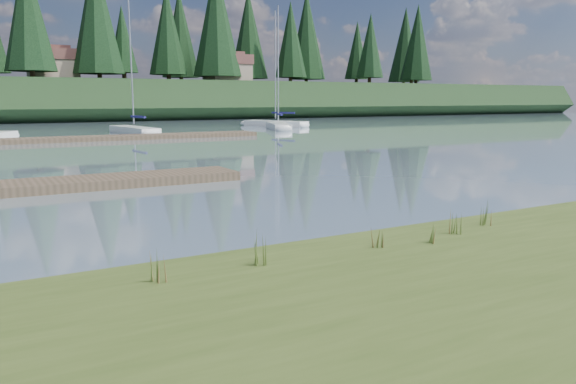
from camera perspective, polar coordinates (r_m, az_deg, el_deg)
ground at (r=40.16m, az=-23.54°, el=4.64°), size 200.00×200.00×0.00m
bank at (r=6.26m, az=16.69°, el=-16.24°), size 60.00×9.00×0.35m
ridge at (r=82.95m, az=-26.90°, el=8.25°), size 200.00×20.00×5.00m
dock_far at (r=40.40m, az=-20.73°, el=5.06°), size 26.00×2.20×0.30m
sailboat_bg_3 at (r=48.05m, az=-15.67°, el=6.14°), size 2.57×8.12×11.74m
sailboat_bg_4 at (r=53.41m, az=-1.09°, el=6.79°), size 4.04×7.65×11.26m
sailboat_bg_5 at (r=58.44m, az=-1.84°, el=7.01°), size 4.84×8.05×11.59m
weed_0 at (r=8.54m, az=-2.91°, el=-5.92°), size 0.17×0.14×0.55m
weed_1 at (r=9.63m, az=8.96°, el=-4.60°), size 0.17×0.14×0.42m
weed_2 at (r=10.89m, az=16.60°, el=-2.73°), size 0.17×0.14×0.64m
weed_3 at (r=7.95m, az=-13.07°, el=-7.14°), size 0.17×0.14×0.61m
weed_4 at (r=10.16m, az=14.71°, el=-3.98°), size 0.17×0.14×0.45m
weed_5 at (r=11.82m, az=19.55°, el=-2.13°), size 0.17×0.14×0.55m
mud_lip at (r=9.64m, az=-2.64°, el=-7.28°), size 60.00×0.50×0.14m
conifer_4 at (r=76.86m, az=-24.92°, el=16.31°), size 6.16×6.16×15.10m
conifer_5 at (r=82.49m, az=-16.46°, el=14.67°), size 3.96×3.96×10.35m
conifer_6 at (r=84.95m, az=-7.29°, el=16.96°), size 7.04×7.04×17.00m
conifer_7 at (r=93.55m, az=0.26°, el=15.23°), size 5.28×5.28×13.20m
conifer_8 at (r=97.36m, az=8.35°, el=14.51°), size 4.62×4.62×11.77m
conifer_9 at (r=108.08m, az=13.00°, el=14.58°), size 5.94×5.94×14.62m
house_1 at (r=81.60m, az=-22.80°, el=11.91°), size 6.30×5.30×4.65m
house_2 at (r=86.04m, az=-6.19°, el=12.42°), size 6.30×5.30×4.65m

